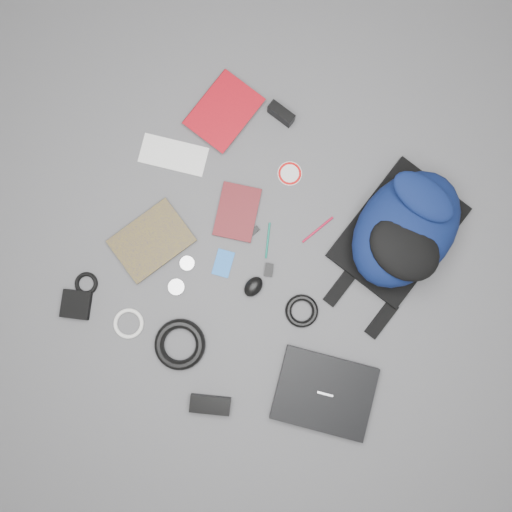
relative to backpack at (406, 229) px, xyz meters
The scene contains 24 objects.
ground 0.51m from the backpack, 142.08° to the right, with size 4.00×4.00×0.00m, color #4F4F51.
backpack is the anchor object (origin of this frame).
laptop 0.61m from the backpack, 87.24° to the right, with size 0.32×0.25×0.03m, color black.
textbook_red 0.83m from the backpack, behind, with size 0.18×0.25×0.03m, color maroon.
comic_book 0.91m from the backpack, 154.49° to the right, with size 0.19×0.25×0.02m, color #9A850B.
envelope 0.83m from the backpack, behind, with size 0.23×0.11×0.00m, color silver.
dvd_case 0.57m from the backpack, 158.90° to the right, with size 0.14×0.19×0.02m, color #440D10.
compact_camera 0.58m from the backpack, 162.70° to the left, with size 0.10×0.03×0.05m, color black.
sticker_disc 0.44m from the backpack, behind, with size 0.09×0.09×0.00m, color silver.
pen_teal 0.46m from the backpack, 148.14° to the right, with size 0.01×0.01×0.12m, color #0A624D.
pen_red 0.29m from the backpack, 153.70° to the right, with size 0.01×0.01×0.14m, color #A30C29.
id_badge 0.62m from the backpack, 141.64° to the right, with size 0.06×0.09×0.00m, color #185BB4.
usb_black 0.51m from the backpack, 151.77° to the right, with size 0.02×0.05×0.01m, color black.
usb_silver 0.53m from the backpack, 152.24° to the right, with size 0.02×0.04×0.01m, color silver.
key_fob 0.47m from the backpack, 135.50° to the right, with size 0.03×0.04×0.01m, color black.
mouse 0.54m from the backpack, 131.09° to the right, with size 0.05×0.08×0.04m, color black.
headphone_left 0.74m from the backpack, 143.31° to the right, with size 0.05×0.05×0.01m, color silver.
headphone_right 0.79m from the backpack, 137.81° to the right, with size 0.06×0.06×0.01m, color #A7A7A9.
cable_coil 0.44m from the backpack, 112.77° to the right, with size 0.11×0.11×0.02m, color black.
power_brick 0.87m from the backpack, 109.54° to the right, with size 0.13×0.06×0.03m, color black.
power_cord_coil 0.84m from the backpack, 124.57° to the right, with size 0.17×0.17×0.03m, color black.
pouch 1.13m from the backpack, 138.99° to the right, with size 0.10×0.10×0.02m, color black.
earbud_coil 1.09m from the backpack, 142.28° to the right, with size 0.08×0.08×0.01m, color black.
white_cable_coil 0.98m from the backpack, 132.97° to the right, with size 0.10×0.10×0.01m, color silver.
Camera 1 is at (0.06, -0.11, 1.72)m, focal length 35.00 mm.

